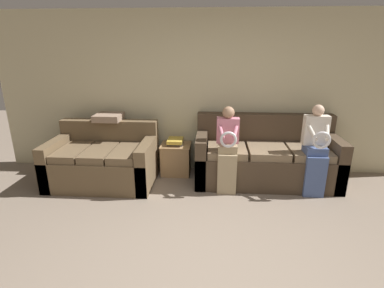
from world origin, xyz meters
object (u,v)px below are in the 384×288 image
Objects in this scene: couch_main at (265,159)px; couch_side at (104,161)px; side_shelf at (176,158)px; child_left_seated at (227,146)px; book_stack at (175,141)px; throw_pillow at (109,117)px; child_right_seated at (316,147)px.

couch_main is 2.48m from couch_side.
child_left_seated is at bearing -34.67° from side_shelf.
child_left_seated is 1.06m from side_shelf.
couch_side reaches higher than book_stack.
couch_side is 3.78× the size of throw_pillow.
couch_main reaches higher than throw_pillow.
child_left_seated is 0.97× the size of child_right_seated.
couch_side is 1.14m from side_shelf.
couch_side is 1.90m from child_left_seated.
child_left_seated is (-0.60, -0.37, 0.31)m from couch_main.
side_shelf is 1.22× the size of throw_pillow.
child_right_seated is at bearing -15.39° from side_shelf.
throw_pillow is at bearing 88.92° from couch_side.
child_right_seated reaches higher than throw_pillow.
book_stack is (-2.02, 0.56, -0.14)m from child_right_seated.
child_left_seated reaches higher than couch_side.
side_shelf is 1.61× the size of book_stack.
couch_main is 1.37× the size of couch_side.
throw_pillow is at bearing 164.41° from child_left_seated.
throw_pillow is (-1.05, -0.04, 0.39)m from book_stack.
child_left_seated is 2.45× the size of side_shelf.
couch_side is 3.10m from child_right_seated.
child_left_seated is 0.99m from book_stack.
child_right_seated is at bearing -9.57° from throw_pillow.
throw_pillow is at bearing -178.02° from side_shelf.
throw_pillow is at bearing -177.82° from book_stack.
child_right_seated is at bearing 0.09° from child_left_seated.
throw_pillow is (-2.46, 0.15, 0.58)m from couch_main.
couch_side is at bearing -175.25° from couch_main.
child_right_seated is 2.10m from book_stack.
child_right_seated is at bearing -2.95° from couch_side.
child_right_seated is 4.08× the size of book_stack.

